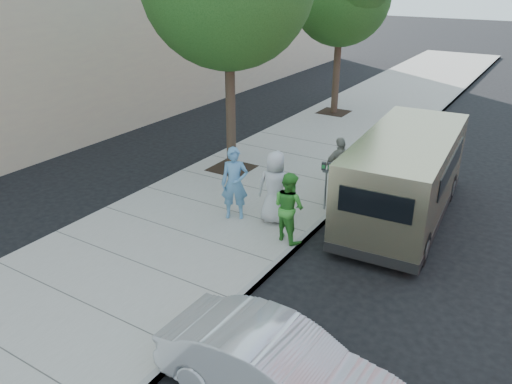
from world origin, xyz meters
TOP-DOWN VIEW (x-y plane):
  - ground at (0.00, 0.00)m, footprint 120.00×120.00m
  - sidewalk at (-1.00, 0.00)m, footprint 5.00×60.00m
  - curb_face at (1.44, 0.00)m, footprint 0.12×60.00m
  - parking_meter at (1.25, 1.30)m, footprint 0.27×0.17m
  - van at (2.93, 2.13)m, footprint 2.28×5.88m
  - sedan at (3.20, -4.50)m, footprint 3.58×1.30m
  - person_officer at (-0.41, -0.23)m, footprint 0.77×0.68m
  - person_green_shirt at (1.20, -0.52)m, footprint 0.92×0.81m
  - person_gray_shirt at (0.52, 0.08)m, footprint 0.97×0.75m
  - person_striped_polo at (1.20, 2.27)m, footprint 0.89×0.97m

SIDE VIEW (x-z plane):
  - ground at x=0.00m, z-range 0.00..0.00m
  - sidewalk at x=-1.00m, z-range 0.00..0.15m
  - curb_face at x=1.44m, z-range -0.01..0.15m
  - sedan at x=3.20m, z-range 0.00..1.17m
  - person_green_shirt at x=1.20m, z-range 0.15..1.73m
  - person_striped_polo at x=1.20m, z-range 0.15..1.75m
  - person_gray_shirt at x=0.52m, z-range 0.15..1.90m
  - person_officer at x=-0.41m, z-range 0.15..1.91m
  - parking_meter at x=1.25m, z-range 0.43..1.67m
  - van at x=2.93m, z-range 0.06..2.20m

